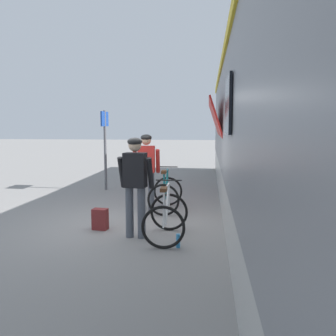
{
  "coord_description": "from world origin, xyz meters",
  "views": [
    {
      "loc": [
        1.41,
        -6.8,
        1.98
      ],
      "look_at": [
        0.55,
        0.84,
        1.05
      ],
      "focal_mm": 38.43,
      "sensor_mm": 36.0,
      "label": 1
    }
  ],
  "objects_px": {
    "train_car": "(320,126)",
    "water_bottle_near_the_bikes": "(178,241)",
    "bicycle_near_white": "(166,217)",
    "cyclist_far_in_red": "(146,165)",
    "platform_sign_post": "(105,137)",
    "backpack_on_platform": "(100,219)",
    "cyclist_near_in_dark": "(135,178)",
    "bicycle_far_teal": "(166,193)"
  },
  "relations": [
    {
      "from": "platform_sign_post",
      "to": "backpack_on_platform",
      "type": "bearing_deg",
      "value": -75.28
    },
    {
      "from": "train_car",
      "to": "cyclist_near_in_dark",
      "type": "bearing_deg",
      "value": -179.41
    },
    {
      "from": "water_bottle_near_the_bikes",
      "to": "platform_sign_post",
      "type": "xyz_separation_m",
      "value": [
        -2.64,
        4.98,
        1.51
      ]
    },
    {
      "from": "backpack_on_platform",
      "to": "platform_sign_post",
      "type": "relative_size",
      "value": 0.17
    },
    {
      "from": "cyclist_far_in_red",
      "to": "platform_sign_post",
      "type": "xyz_separation_m",
      "value": [
        -1.71,
        2.55,
        0.57
      ]
    },
    {
      "from": "water_bottle_near_the_bikes",
      "to": "backpack_on_platform",
      "type": "bearing_deg",
      "value": 151.51
    },
    {
      "from": "water_bottle_near_the_bikes",
      "to": "platform_sign_post",
      "type": "height_order",
      "value": "platform_sign_post"
    },
    {
      "from": "train_car",
      "to": "platform_sign_post",
      "type": "height_order",
      "value": "train_car"
    },
    {
      "from": "cyclist_near_in_dark",
      "to": "backpack_on_platform",
      "type": "height_order",
      "value": "cyclist_near_in_dark"
    },
    {
      "from": "bicycle_near_white",
      "to": "train_car",
      "type": "bearing_deg",
      "value": 1.54
    },
    {
      "from": "bicycle_far_teal",
      "to": "water_bottle_near_the_bikes",
      "type": "xyz_separation_m",
      "value": [
        0.5,
        -2.49,
        -0.29
      ]
    },
    {
      "from": "backpack_on_platform",
      "to": "cyclist_far_in_red",
      "type": "bearing_deg",
      "value": 75.55
    },
    {
      "from": "train_car",
      "to": "cyclist_near_in_dark",
      "type": "height_order",
      "value": "train_car"
    },
    {
      "from": "cyclist_near_in_dark",
      "to": "cyclist_far_in_red",
      "type": "height_order",
      "value": "same"
    },
    {
      "from": "cyclist_near_in_dark",
      "to": "platform_sign_post",
      "type": "bearing_deg",
      "value": 112.24
    },
    {
      "from": "cyclist_far_in_red",
      "to": "platform_sign_post",
      "type": "distance_m",
      "value": 3.12
    },
    {
      "from": "cyclist_far_in_red",
      "to": "platform_sign_post",
      "type": "relative_size",
      "value": 0.73
    },
    {
      "from": "cyclist_near_in_dark",
      "to": "train_car",
      "type": "bearing_deg",
      "value": 0.59
    },
    {
      "from": "platform_sign_post",
      "to": "cyclist_far_in_red",
      "type": "bearing_deg",
      "value": -56.19
    },
    {
      "from": "train_car",
      "to": "water_bottle_near_the_bikes",
      "type": "height_order",
      "value": "train_car"
    },
    {
      "from": "cyclist_near_in_dark",
      "to": "cyclist_far_in_red",
      "type": "bearing_deg",
      "value": 94.29
    },
    {
      "from": "cyclist_far_in_red",
      "to": "water_bottle_near_the_bikes",
      "type": "distance_m",
      "value": 2.77
    },
    {
      "from": "train_car",
      "to": "water_bottle_near_the_bikes",
      "type": "xyz_separation_m",
      "value": [
        -2.26,
        -0.47,
        -1.85
      ]
    },
    {
      "from": "cyclist_far_in_red",
      "to": "bicycle_near_white",
      "type": "height_order",
      "value": "cyclist_far_in_red"
    },
    {
      "from": "cyclist_near_in_dark",
      "to": "bicycle_far_teal",
      "type": "distance_m",
      "value": 2.17
    },
    {
      "from": "cyclist_far_in_red",
      "to": "train_car",
      "type": "bearing_deg",
      "value": -31.46
    },
    {
      "from": "bicycle_near_white",
      "to": "water_bottle_near_the_bikes",
      "type": "xyz_separation_m",
      "value": [
        0.24,
        -0.41,
        -0.29
      ]
    },
    {
      "from": "cyclist_far_in_red",
      "to": "bicycle_near_white",
      "type": "xyz_separation_m",
      "value": [
        0.7,
        -2.02,
        -0.65
      ]
    },
    {
      "from": "bicycle_near_white",
      "to": "platform_sign_post",
      "type": "height_order",
      "value": "platform_sign_post"
    },
    {
      "from": "bicycle_near_white",
      "to": "bicycle_far_teal",
      "type": "height_order",
      "value": "same"
    },
    {
      "from": "cyclist_near_in_dark",
      "to": "bicycle_far_teal",
      "type": "relative_size",
      "value": 1.63
    },
    {
      "from": "cyclist_far_in_red",
      "to": "bicycle_near_white",
      "type": "distance_m",
      "value": 2.24
    },
    {
      "from": "cyclist_far_in_red",
      "to": "bicycle_far_teal",
      "type": "xyz_separation_m",
      "value": [
        0.44,
        0.06,
        -0.65
      ]
    },
    {
      "from": "water_bottle_near_the_bikes",
      "to": "platform_sign_post",
      "type": "bearing_deg",
      "value": 117.95
    },
    {
      "from": "bicycle_near_white",
      "to": "bicycle_far_teal",
      "type": "distance_m",
      "value": 2.1
    },
    {
      "from": "platform_sign_post",
      "to": "train_car",
      "type": "bearing_deg",
      "value": -42.56
    },
    {
      "from": "water_bottle_near_the_bikes",
      "to": "train_car",
      "type": "bearing_deg",
      "value": 11.81
    },
    {
      "from": "bicycle_far_teal",
      "to": "water_bottle_near_the_bikes",
      "type": "relative_size",
      "value": 4.81
    },
    {
      "from": "cyclist_far_in_red",
      "to": "water_bottle_near_the_bikes",
      "type": "xyz_separation_m",
      "value": [
        0.94,
        -2.43,
        -0.94
      ]
    },
    {
      "from": "backpack_on_platform",
      "to": "water_bottle_near_the_bikes",
      "type": "distance_m",
      "value": 1.77
    },
    {
      "from": "cyclist_far_in_red",
      "to": "backpack_on_platform",
      "type": "bearing_deg",
      "value": -111.34
    },
    {
      "from": "train_car",
      "to": "water_bottle_near_the_bikes",
      "type": "distance_m",
      "value": 2.96
    }
  ]
}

